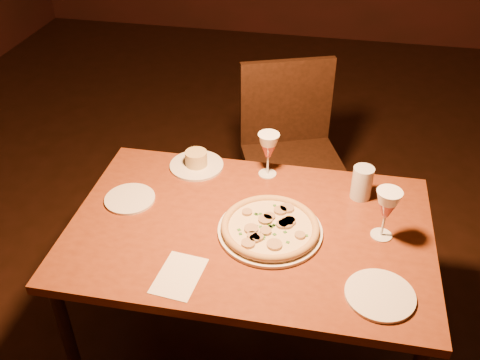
# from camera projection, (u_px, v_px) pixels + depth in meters

# --- Properties ---
(floor) EXTENTS (7.00, 7.00, 0.00)m
(floor) POSITION_uv_depth(u_px,v_px,m) (299.00, 316.00, 2.46)
(floor) COLOR black
(floor) RESTS_ON ground
(dining_table) EXTENTS (1.30, 0.84, 0.69)m
(dining_table) POSITION_uv_depth(u_px,v_px,m) (250.00, 239.00, 1.95)
(dining_table) COLOR brown
(dining_table) RESTS_ON floor
(chair_far) EXTENTS (0.59, 0.59, 0.94)m
(chair_far) POSITION_uv_depth(u_px,v_px,m) (291.00, 150.00, 2.61)
(chair_far) COLOR black
(chair_far) RESTS_ON floor
(pizza_plate) EXTENTS (0.37, 0.37, 0.04)m
(pizza_plate) POSITION_uv_depth(u_px,v_px,m) (270.00, 228.00, 1.87)
(pizza_plate) COLOR silver
(pizza_plate) RESTS_ON dining_table
(ramekin_saucer) EXTENTS (0.22, 0.22, 0.07)m
(ramekin_saucer) POSITION_uv_depth(u_px,v_px,m) (196.00, 162.00, 2.21)
(ramekin_saucer) COLOR silver
(ramekin_saucer) RESTS_ON dining_table
(wine_glass_far) EXTENTS (0.09, 0.09, 0.19)m
(wine_glass_far) POSITION_uv_depth(u_px,v_px,m) (268.00, 155.00, 2.12)
(wine_glass_far) COLOR #BC4F4E
(wine_glass_far) RESTS_ON dining_table
(wine_glass_right) EXTENTS (0.09, 0.09, 0.19)m
(wine_glass_right) POSITION_uv_depth(u_px,v_px,m) (385.00, 214.00, 1.82)
(wine_glass_right) COLOR #BC4F4E
(wine_glass_right) RESTS_ON dining_table
(water_tumbler) EXTENTS (0.08, 0.08, 0.13)m
(water_tumbler) POSITION_uv_depth(u_px,v_px,m) (362.00, 183.00, 2.01)
(water_tumbler) COLOR silver
(water_tumbler) RESTS_ON dining_table
(side_plate_left) EXTENTS (0.19, 0.19, 0.01)m
(side_plate_left) POSITION_uv_depth(u_px,v_px,m) (130.00, 199.00, 2.03)
(side_plate_left) COLOR silver
(side_plate_left) RESTS_ON dining_table
(side_plate_near) EXTENTS (0.22, 0.22, 0.01)m
(side_plate_near) POSITION_uv_depth(u_px,v_px,m) (380.00, 295.00, 1.64)
(side_plate_near) COLOR silver
(side_plate_near) RESTS_ON dining_table
(menu_card) EXTENTS (0.15, 0.21, 0.00)m
(menu_card) POSITION_uv_depth(u_px,v_px,m) (179.00, 276.00, 1.71)
(menu_card) COLOR silver
(menu_card) RESTS_ON dining_table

